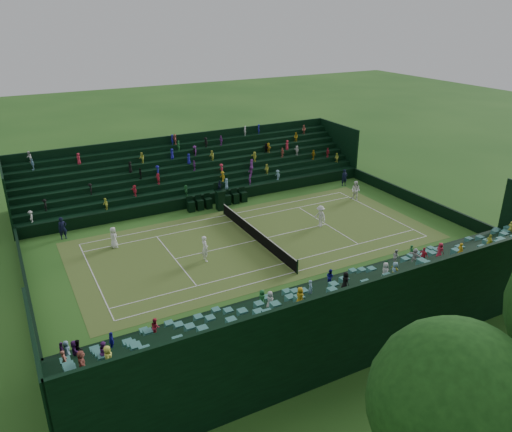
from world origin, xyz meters
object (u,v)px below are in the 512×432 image
(player_far_west, at_px, (356,190))
(player_near_west, at_px, (114,237))
(player_far_east, at_px, (320,216))
(tennis_net, at_px, (256,234))
(umpire_chair, at_px, (220,197))
(player_near_east, at_px, (205,248))

(player_far_west, bearing_deg, player_near_west, -116.12)
(player_near_west, bearing_deg, player_far_east, -106.05)
(tennis_net, relative_size, player_far_west, 6.70)
(tennis_net, distance_m, umpire_chair, 6.92)
(tennis_net, xyz_separation_m, umpire_chair, (-6.89, 0.18, 0.60))
(tennis_net, height_order, player_near_west, player_near_west)
(tennis_net, height_order, player_near_east, player_near_east)
(umpire_chair, height_order, player_near_west, umpire_chair)
(player_near_east, relative_size, player_far_west, 1.09)
(umpire_chair, distance_m, player_far_west, 12.35)
(tennis_net, xyz_separation_m, player_near_west, (-3.82, -9.66, 0.27))
(tennis_net, relative_size, umpire_chair, 4.41)
(player_near_east, distance_m, player_far_east, 10.41)
(tennis_net, bearing_deg, umpire_chair, 178.54)
(umpire_chair, relative_size, player_far_west, 1.52)
(umpire_chair, relative_size, player_near_west, 1.65)
(player_near_west, bearing_deg, umpire_chair, -74.53)
(umpire_chair, bearing_deg, tennis_net, -1.46)
(tennis_net, xyz_separation_m, player_far_east, (0.07, 5.74, 0.36))
(player_far_east, bearing_deg, tennis_net, -97.35)
(player_near_east, height_order, player_far_east, player_near_east)
(player_near_west, distance_m, player_far_west, 21.69)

